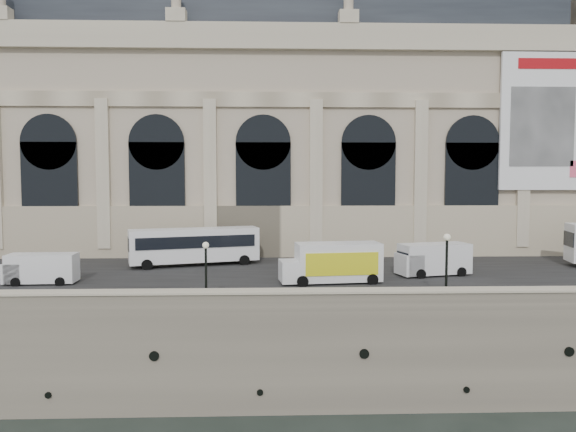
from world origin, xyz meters
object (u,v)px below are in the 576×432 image
at_px(van_c, 430,260).
at_px(lamp_left, 206,274).
at_px(lamp_right, 446,268).
at_px(box_truck, 333,263).
at_px(van_b, 38,269).
at_px(bus_left, 194,245).

bearing_deg(van_c, lamp_left, -149.07).
bearing_deg(lamp_right, box_truck, 134.73).
bearing_deg(lamp_left, van_c, 30.93).
bearing_deg(lamp_left, van_b, 150.29).
distance_m(box_truck, lamp_right, 9.01).
bearing_deg(lamp_left, lamp_right, 2.66).
distance_m(van_b, box_truck, 21.31).
bearing_deg(lamp_right, bus_left, 139.87).
bearing_deg(box_truck, bus_left, 143.20).
bearing_deg(box_truck, lamp_left, -139.88).
relative_size(van_b, box_truck, 0.67).
bearing_deg(van_c, lamp_right, -100.24).
relative_size(van_c, box_truck, 0.80).
bearing_deg(lamp_right, van_c, 79.76).
bearing_deg(van_b, lamp_right, -13.60).
relative_size(box_truck, lamp_right, 1.77).
bearing_deg(bus_left, lamp_right, -40.13).
height_order(van_b, lamp_left, lamp_left).
relative_size(van_b, lamp_left, 1.29).
bearing_deg(van_b, bus_left, 38.22).
distance_m(box_truck, lamp_left, 10.98).
distance_m(bus_left, box_truck, 13.89).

